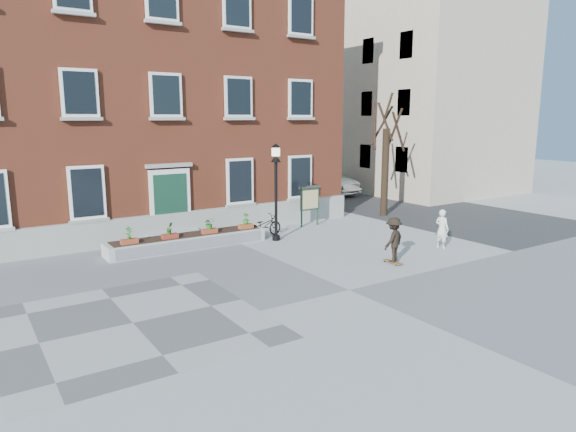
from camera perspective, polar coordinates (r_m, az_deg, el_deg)
ground at (r=15.16m, az=6.81°, el=-8.17°), size 100.00×100.00×0.00m
checker_patch at (r=13.31m, az=-16.86°, el=-11.32°), size 6.00×6.00×0.01m
bicycle at (r=21.53m, az=-2.67°, el=-1.10°), size 1.85×0.87×0.93m
parked_car at (r=33.70m, az=4.13°, el=3.84°), size 2.15×5.13×1.65m
bystander at (r=20.43m, az=16.72°, el=-1.37°), size 0.43×0.59×1.52m
brick_building at (r=25.98m, az=-17.42°, el=13.41°), size 18.40×10.85×12.60m
planter_assembly at (r=20.06m, az=-11.00°, el=-2.66°), size 6.20×1.12×1.15m
bare_tree at (r=26.42m, az=10.77°, el=6.03°), size 1.83×1.83×6.16m
side_street at (r=41.13m, az=8.57°, el=13.66°), size 15.20×36.00×14.50m
lamp_post at (r=20.56m, az=-1.35°, el=4.19°), size 0.40×0.40×3.93m
notice_board at (r=23.54m, az=2.44°, el=1.90°), size 1.10×0.16×1.87m
skateboarder at (r=17.84m, az=11.63°, el=-2.61°), size 1.12×0.84×1.61m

